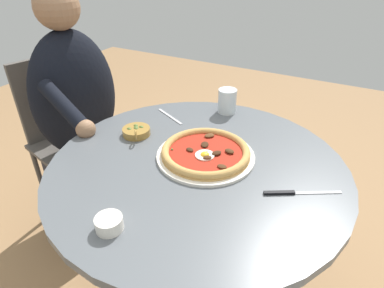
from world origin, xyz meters
name	(u,v)px	position (x,y,z in m)	size (l,w,h in m)	color
dining_table	(197,201)	(0.00, 0.00, 0.56)	(0.92, 0.92, 0.72)	#565B60
pizza_on_plate	(206,153)	(-0.01, -0.04, 0.74)	(0.31, 0.31, 0.03)	white
water_glass	(227,103)	(0.06, -0.38, 0.76)	(0.07, 0.07, 0.10)	silver
steak_knife	(291,193)	(-0.29, 0.01, 0.72)	(0.19, 0.12, 0.01)	silver
ramekin_capers	(109,223)	(0.06, 0.34, 0.74)	(0.07, 0.07, 0.03)	white
olive_pan	(136,131)	(0.27, -0.05, 0.73)	(0.10, 0.11, 0.05)	olive
fork_utensil	(170,116)	(0.24, -0.23, 0.72)	(0.15, 0.08, 0.00)	#BCBCC1
diner_person	(83,136)	(0.70, -0.18, 0.53)	(0.48, 0.46, 1.19)	#282833
cafe_chair_diner	(69,129)	(0.83, -0.21, 0.52)	(0.46, 0.46, 0.86)	#504A45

